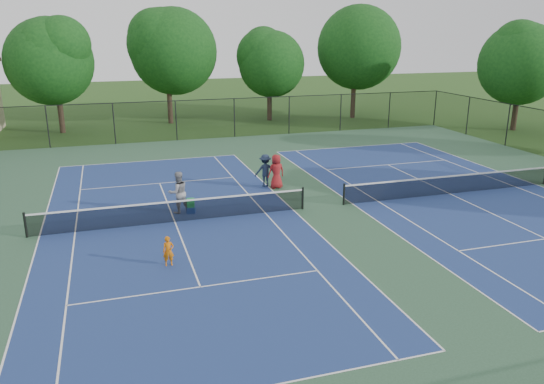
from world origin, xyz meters
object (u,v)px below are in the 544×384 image
object	(u,v)px
instructor	(178,192)
ball_crate	(191,210)
tree_side_e	(522,59)
tree_back_d	(356,44)
bystander_b	(265,170)
tree_back_a	(54,57)
ball_hopper	(191,203)
bystander_c	(276,171)
tree_back_c	(269,60)
tree_back_b	(167,47)
child_player	(168,251)

from	to	relation	value
instructor	ball_crate	bearing A→B (deg)	140.71
tree_side_e	instructor	xyz separation A→B (m)	(-29.63, -12.76, -4.84)
tree_back_d	bystander_b	world-z (taller)	tree_back_d
tree_back_a	ball_hopper	bearing A→B (deg)	-73.37
tree_back_d	bystander_b	bearing A→B (deg)	-126.41
instructor	bystander_c	distance (m)	5.98
ball_crate	tree_back_d	bearing A→B (deg)	50.25
tree_back_c	instructor	bearing A→B (deg)	-116.09
ball_crate	tree_back_c	bearing A→B (deg)	65.12
bystander_b	tree_side_e	bearing A→B (deg)	-155.14
ball_hopper	tree_back_c	bearing A→B (deg)	65.12
tree_back_b	ball_hopper	distance (m)	25.82
tree_back_c	ball_hopper	size ratio (longest dim) A/B	21.29
tree_back_a	bystander_c	world-z (taller)	tree_back_a
ball_hopper	bystander_c	bearing A→B (deg)	28.30
instructor	ball_hopper	size ratio (longest dim) A/B	4.93
instructor	ball_hopper	world-z (taller)	instructor
tree_back_d	child_player	distance (m)	35.74
tree_back_c	bystander_b	distance (m)	22.34
child_player	ball_crate	distance (m)	5.65
tree_back_c	ball_hopper	xyz separation A→B (m)	(-11.13, -24.00, -4.98)
tree_back_a	ball_hopper	xyz separation A→B (m)	(6.87, -23.00, -5.54)
tree_back_b	ball_hopper	world-z (taller)	tree_back_b
ball_crate	tree_side_e	bearing A→B (deg)	24.05
tree_back_a	tree_back_c	xyz separation A→B (m)	(18.00, 1.00, -0.56)
tree_back_b	tree_side_e	xyz separation A→B (m)	(27.00, -12.00, -0.79)
bystander_b	ball_hopper	size ratio (longest dim) A/B	4.45
tree_back_a	tree_side_e	xyz separation A→B (m)	(36.00, -10.00, -0.23)
tree_side_e	child_player	bearing A→B (deg)	-149.12
tree_back_a	tree_side_e	world-z (taller)	tree_back_a
tree_back_d	bystander_c	distance (m)	25.48
ball_hopper	tree_back_d	bearing A→B (deg)	50.25
instructor	ball_hopper	xyz separation A→B (m)	(0.50, -0.24, -0.48)
tree_back_b	instructor	size ratio (longest dim) A/B	5.16
child_player	tree_side_e	bearing A→B (deg)	31.11
bystander_c	tree_back_c	bearing A→B (deg)	-113.10
bystander_b	tree_back_c	bearing A→B (deg)	-104.55
tree_back_b	tree_back_a	bearing A→B (deg)	-167.47
child_player	bystander_c	distance (m)	10.43
tree_back_c	tree_side_e	distance (m)	21.10
tree_back_c	bystander_c	size ratio (longest dim) A/B	4.60
tree_back_a	child_player	bearing A→B (deg)	-79.56
tree_side_e	ball_hopper	bearing A→B (deg)	-155.95
tree_back_d	instructor	world-z (taller)	tree_back_d
tree_back_b	instructor	bearing A→B (deg)	-96.07
tree_back_c	bystander_c	world-z (taller)	tree_back_c
tree_side_e	ball_crate	bearing A→B (deg)	-155.95
tree_back_a	bystander_c	distance (m)	24.07
tree_back_d	ball_crate	size ratio (longest dim) A/B	27.34
bystander_b	ball_hopper	bearing A→B (deg)	38.24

